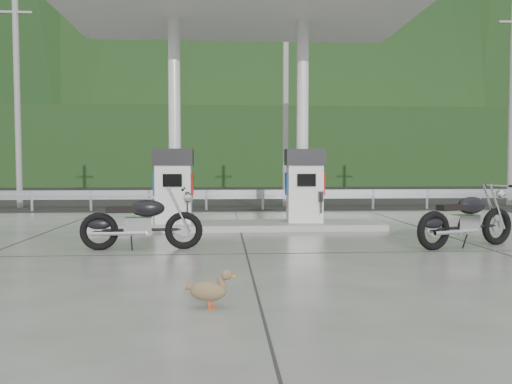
{
  "coord_description": "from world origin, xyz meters",
  "views": [
    {
      "loc": [
        -0.4,
        -9.64,
        1.56
      ],
      "look_at": [
        0.3,
        1.0,
        1.0
      ],
      "focal_mm": 35.0,
      "sensor_mm": 36.0,
      "label": 1
    }
  ],
  "objects": [
    {
      "name": "ground",
      "position": [
        0.0,
        0.0,
        0.0
      ],
      "size": [
        160.0,
        160.0,
        0.0
      ],
      "primitive_type": "plane",
      "color": "black",
      "rests_on": "ground"
    },
    {
      "name": "forecourt_apron",
      "position": [
        0.0,
        0.0,
        0.01
      ],
      "size": [
        18.0,
        14.0,
        0.02
      ],
      "primitive_type": "cube",
      "color": "#61615C",
      "rests_on": "ground"
    },
    {
      "name": "pump_island",
      "position": [
        0.0,
        2.5,
        0.1
      ],
      "size": [
        7.0,
        1.4,
        0.15
      ],
      "primitive_type": "cube",
      "color": "gray",
      "rests_on": "forecourt_apron"
    },
    {
      "name": "gas_pump_left",
      "position": [
        -1.6,
        2.5,
        1.07
      ],
      "size": [
        0.95,
        0.55,
        1.8
      ],
      "primitive_type": null,
      "color": "silver",
      "rests_on": "pump_island"
    },
    {
      "name": "gas_pump_right",
      "position": [
        1.6,
        2.5,
        1.07
      ],
      "size": [
        0.95,
        0.55,
        1.8
      ],
      "primitive_type": null,
      "color": "silver",
      "rests_on": "pump_island"
    },
    {
      "name": "canopy_column_left",
      "position": [
        -1.6,
        2.9,
        2.67
      ],
      "size": [
        0.3,
        0.3,
        5.0
      ],
      "primitive_type": "cylinder",
      "color": "silver",
      "rests_on": "pump_island"
    },
    {
      "name": "canopy_column_right",
      "position": [
        1.6,
        2.9,
        2.67
      ],
      "size": [
        0.3,
        0.3,
        5.0
      ],
      "primitive_type": "cylinder",
      "color": "silver",
      "rests_on": "pump_island"
    },
    {
      "name": "canopy_roof",
      "position": [
        0.0,
        2.5,
        5.37
      ],
      "size": [
        8.5,
        5.0,
        0.4
      ],
      "primitive_type": "cube",
      "color": "silver",
      "rests_on": "canopy_column_left"
    },
    {
      "name": "guardrail",
      "position": [
        0.0,
        8.0,
        0.71
      ],
      "size": [
        26.0,
        0.16,
        1.42
      ],
      "primitive_type": null,
      "color": "#A2A4AA",
      "rests_on": "ground"
    },
    {
      "name": "road",
      "position": [
        0.0,
        11.5,
        0.0
      ],
      "size": [
        60.0,
        7.0,
        0.01
      ],
      "primitive_type": "cube",
      "color": "black",
      "rests_on": "ground"
    },
    {
      "name": "utility_pole_a",
      "position": [
        -8.0,
        9.5,
        4.0
      ],
      "size": [
        0.22,
        0.22,
        8.0
      ],
      "primitive_type": "cylinder",
      "color": "gray",
      "rests_on": "ground"
    },
    {
      "name": "utility_pole_b",
      "position": [
        2.0,
        9.5,
        4.0
      ],
      "size": [
        0.22,
        0.22,
        8.0
      ],
      "primitive_type": "cylinder",
      "color": "gray",
      "rests_on": "ground"
    },
    {
      "name": "utility_pole_c",
      "position": [
        11.0,
        9.5,
        4.0
      ],
      "size": [
        0.22,
        0.22,
        8.0
      ],
      "primitive_type": "cylinder",
      "color": "gray",
      "rests_on": "ground"
    },
    {
      "name": "tree_band",
      "position": [
        0.0,
        30.0,
        3.0
      ],
      "size": [
        80.0,
        6.0,
        6.0
      ],
      "primitive_type": "cube",
      "color": "black",
      "rests_on": "ground"
    },
    {
      "name": "forested_hills",
      "position": [
        0.0,
        60.0,
        0.0
      ],
      "size": [
        100.0,
        40.0,
        140.0
      ],
      "primitive_type": null,
      "color": "black",
      "rests_on": "ground"
    },
    {
      "name": "motorcycle_left",
      "position": [
        -1.91,
        -0.38,
        0.51
      ],
      "size": [
        2.1,
        0.72,
        0.99
      ],
      "primitive_type": null,
      "rotation": [
        0.0,
        0.0,
        0.03
      ],
      "color": "black",
      "rests_on": "forecourt_apron"
    },
    {
      "name": "motorcycle_right",
      "position": [
        4.19,
        -0.54,
        0.54
      ],
      "size": [
        2.28,
        1.38,
        1.03
      ],
      "primitive_type": null,
      "rotation": [
        0.0,
        0.0,
        0.35
      ],
      "color": "black",
      "rests_on": "forecourt_apron"
    },
    {
      "name": "duck",
      "position": [
        -0.57,
        -4.28,
        0.2
      ],
      "size": [
        0.52,
        0.24,
        0.36
      ],
      "primitive_type": null,
      "rotation": [
        0.0,
        0.0,
        -0.2
      ],
      "color": "brown",
      "rests_on": "forecourt_apron"
    }
  ]
}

